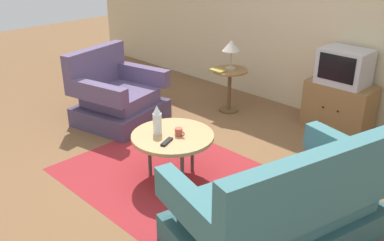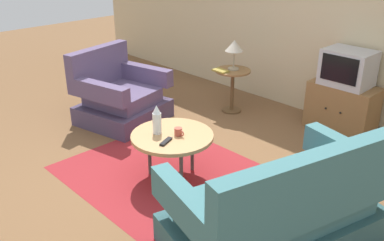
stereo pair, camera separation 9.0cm
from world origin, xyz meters
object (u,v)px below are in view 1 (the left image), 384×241
coffee_table (173,138)px  vase (157,120)px  couch (283,209)px  table_lamp (231,47)px  tv_remote_dark (167,142)px  armchair (117,98)px  television (345,67)px  tv_stand (339,107)px  mug (179,132)px  side_table (230,82)px  book (218,70)px

coffee_table → vase: bearing=-145.0°
coffee_table → vase: 0.23m
couch → coffee_table: (-1.29, 0.06, 0.14)m
table_lamp → tv_remote_dark: table_lamp is taller
armchair → television: bearing=116.7°
tv_stand → television: 0.51m
table_lamp → mug: table_lamp is taller
table_lamp → tv_stand: bearing=19.5°
table_lamp → vase: size_ratio=1.35×
armchair → table_lamp: size_ratio=2.92×
side_table → television: bearing=20.2°
coffee_table → book: size_ratio=3.72×
side_table → television: size_ratio=1.07×
tv_stand → book: bearing=-154.6°
television → tv_remote_dark: 2.44m
tv_stand → book: 1.57m
table_lamp → book: table_lamp is taller
television → table_lamp: bearing=-160.6°
television → vase: bearing=-107.3°
vase → tv_stand: bearing=72.7°
mug → coffee_table: bearing=-155.1°
vase → book: 1.77m
coffee_table → tv_stand: (0.59, 2.21, -0.15)m
coffee_table → tv_remote_dark: size_ratio=4.58×
tv_stand → television: size_ratio=1.44×
vase → mug: size_ratio=2.50×
armchair → mug: bearing=62.4°
vase → mug: 0.23m
couch → tv_remote_dark: 1.22m
armchair → book: 1.35m
tv_remote_dark → book: bearing=-172.9°
coffee_table → side_table: size_ratio=1.35×
mug → tv_remote_dark: 0.19m
couch → vase: couch is taller
armchair → couch: 2.89m
couch → book: bearing=67.3°
coffee_table → tv_remote_dark: 0.18m
coffee_table → tv_remote_dark: tv_remote_dark is taller
vase → mug: vase is taller
coffee_table → table_lamp: 1.94m
coffee_table → armchair: bearing=163.4°
side_table → vase: size_ratio=2.03×
table_lamp → couch: bearing=-41.4°
coffee_table → table_lamp: (-0.74, 1.74, 0.44)m
side_table → mug: side_table is taller
coffee_table → tv_stand: size_ratio=1.01×
couch → book: size_ratio=8.60×
couch → television: 2.42m
television → book: bearing=-154.8°
couch → tv_remote_dark: size_ratio=10.58×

